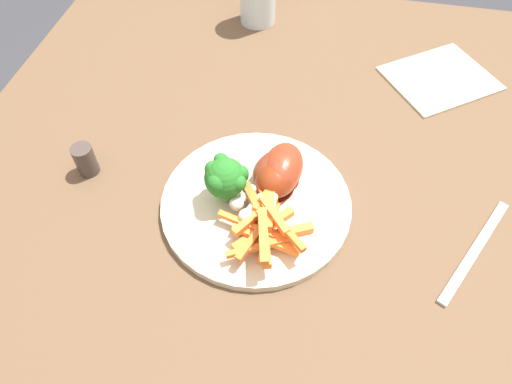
{
  "coord_description": "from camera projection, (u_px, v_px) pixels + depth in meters",
  "views": [
    {
      "loc": [
        0.42,
        0.1,
        1.25
      ],
      "look_at": [
        0.04,
        0.02,
        0.76
      ],
      "focal_mm": 32.97,
      "sensor_mm": 36.0,
      "label": 1
    }
  ],
  "objects": [
    {
      "name": "pepper_shaker",
      "position": [
        85.0,
        160.0,
        0.67
      ],
      "size": [
        0.03,
        0.03,
        0.05
      ],
      "primitive_type": "cylinder",
      "color": "#423833",
      "rests_on": "dining_table"
    },
    {
      "name": "dinner_plate",
      "position": [
        256.0,
        204.0,
        0.64
      ],
      "size": [
        0.26,
        0.26,
        0.01
      ],
      "primitive_type": "cylinder",
      "color": "beige",
      "rests_on": "dining_table"
    },
    {
      "name": "broccoli_floret_front",
      "position": [
        225.0,
        178.0,
        0.61
      ],
      "size": [
        0.06,
        0.06,
        0.07
      ],
      "color": "#77A558",
      "rests_on": "dinner_plate"
    },
    {
      "name": "chicken_drumstick_far",
      "position": [
        275.0,
        180.0,
        0.63
      ],
      "size": [
        0.12,
        0.08,
        0.05
      ],
      "color": "#57180A",
      "rests_on": "dinner_plate"
    },
    {
      "name": "chicken_drumstick_extra",
      "position": [
        282.0,
        171.0,
        0.64
      ],
      "size": [
        0.13,
        0.06,
        0.05
      ],
      "color": "maroon",
      "rests_on": "dinner_plate"
    },
    {
      "name": "dining_table",
      "position": [
        249.0,
        219.0,
        0.76
      ],
      "size": [
        1.06,
        0.9,
        0.73
      ],
      "color": "brown",
      "rests_on": "ground_plane"
    },
    {
      "name": "carrot_fries_pile",
      "position": [
        266.0,
        226.0,
        0.59
      ],
      "size": [
        0.14,
        0.12,
        0.04
      ],
      "color": "orange",
      "rests_on": "dinner_plate"
    },
    {
      "name": "napkin",
      "position": [
        440.0,
        78.0,
        0.81
      ],
      "size": [
        0.21,
        0.22,
        0.0
      ],
      "primitive_type": "cube",
      "rotation": [
        0.0,
        0.0,
        2.2
      ],
      "color": "beige",
      "rests_on": "dining_table"
    },
    {
      "name": "ground_plane",
      "position": [
        252.0,
        351.0,
        1.25
      ],
      "size": [
        6.0,
        6.0,
        0.0
      ],
      "primitive_type": "plane",
      "color": "#333338"
    },
    {
      "name": "chicken_drumstick_near",
      "position": [
        272.0,
        172.0,
        0.64
      ],
      "size": [
        0.12,
        0.09,
        0.04
      ],
      "color": "#521A10",
      "rests_on": "dinner_plate"
    },
    {
      "name": "fork",
      "position": [
        475.0,
        251.0,
        0.6
      ],
      "size": [
        0.17,
        0.1,
        0.0
      ],
      "primitive_type": "cube",
      "rotation": [
        0.0,
        0.0,
        2.65
      ],
      "color": "silver",
      "rests_on": "dining_table"
    }
  ]
}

